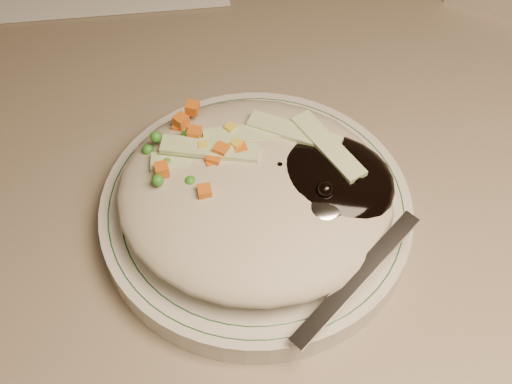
# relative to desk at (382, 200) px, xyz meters

# --- Properties ---
(desk) EXTENTS (1.40, 0.70, 0.74)m
(desk) POSITION_rel_desk_xyz_m (0.00, 0.00, 0.00)
(desk) COLOR gray
(desk) RESTS_ON ground
(plate) EXTENTS (0.22, 0.22, 0.02)m
(plate) POSITION_rel_desk_xyz_m (-0.11, -0.19, 0.21)
(plate) COLOR silver
(plate) RESTS_ON desk
(plate_rim) EXTENTS (0.21, 0.21, 0.00)m
(plate_rim) POSITION_rel_desk_xyz_m (-0.11, -0.19, 0.22)
(plate_rim) COLOR #144723
(plate_rim) RESTS_ON plate
(meal) EXTENTS (0.21, 0.19, 0.05)m
(meal) POSITION_rel_desk_xyz_m (-0.10, -0.19, 0.24)
(meal) COLOR #B2AA90
(meal) RESTS_ON plate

